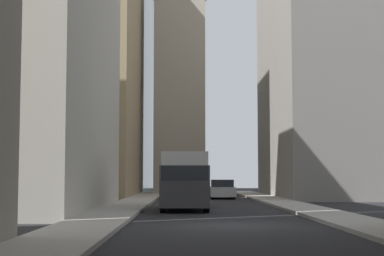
% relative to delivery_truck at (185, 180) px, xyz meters
% --- Properties ---
extents(ground_plane, '(135.00, 135.00, 0.00)m').
position_rel_delivery_truck_xyz_m(ground_plane, '(-9.54, -1.40, -1.46)').
color(ground_plane, black).
extents(sidewalk_right, '(90.00, 2.20, 0.14)m').
position_rel_delivery_truck_xyz_m(sidewalk_right, '(-9.54, 3.10, -1.39)').
color(sidewalk_right, gray).
rests_on(sidewalk_right, ground_plane).
extents(sidewalk_left, '(90.00, 2.20, 0.14)m').
position_rel_delivery_truck_xyz_m(sidewalk_left, '(-9.54, -5.90, -1.39)').
color(sidewalk_left, gray).
rests_on(sidewalk_left, ground_plane).
extents(building_right_midfar, '(17.73, 10.00, 18.60)m').
position_rel_delivery_truck_xyz_m(building_right_midfar, '(-0.09, 9.20, 7.84)').
color(building_right_midfar, '#B7B2A5').
rests_on(building_right_midfar, ground_plane).
extents(building_right_far, '(17.59, 10.00, 24.29)m').
position_rel_delivery_truck_xyz_m(building_right_far, '(22.17, 9.20, 10.68)').
color(building_right_far, '#9E8966').
rests_on(building_right_far, ground_plane).
extents(church_spire, '(5.37, 5.37, 33.35)m').
position_rel_delivery_truck_xyz_m(church_spire, '(29.44, 0.50, 16.00)').
color(church_spire, '#A8A091').
rests_on(church_spire, ground_plane).
extents(delivery_truck, '(6.46, 2.25, 2.84)m').
position_rel_delivery_truck_xyz_m(delivery_truck, '(0.00, 0.00, 0.00)').
color(delivery_truck, silver).
rests_on(delivery_truck, ground_plane).
extents(sedan_silver, '(4.30, 1.78, 1.42)m').
position_rel_delivery_truck_xyz_m(sedan_silver, '(15.64, -2.80, -0.80)').
color(sedan_silver, '#B7BABF').
rests_on(sedan_silver, ground_plane).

